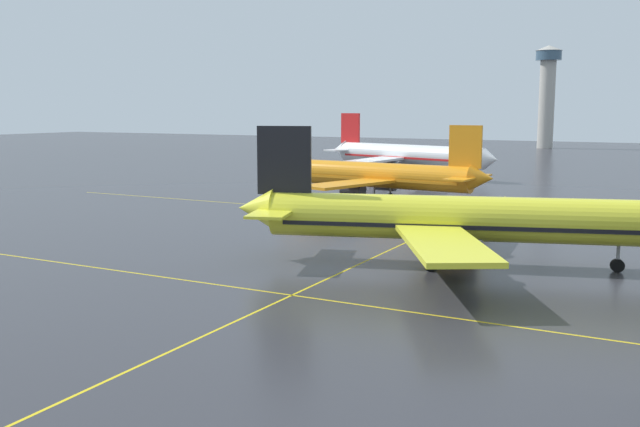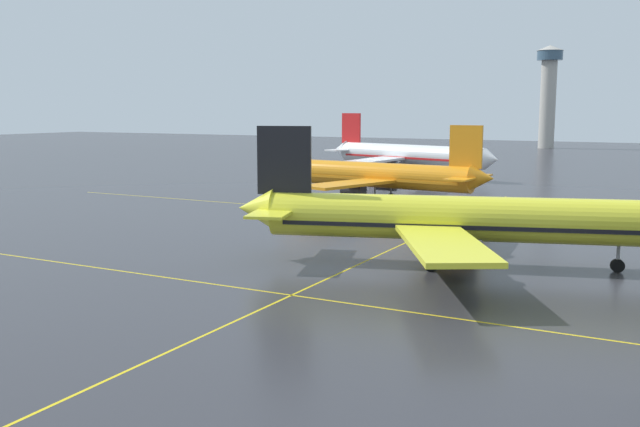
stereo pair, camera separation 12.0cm
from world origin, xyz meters
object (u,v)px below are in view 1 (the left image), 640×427
at_px(airliner_second_row, 451,219).
at_px(airliner_third_row, 374,175).
at_px(control_tower, 547,88).
at_px(airliner_far_left_stand, 407,155).

xyz_separation_m(airliner_second_row, airliner_third_row, (-22.42, 35.57, -0.22)).
height_order(airliner_second_row, control_tower, control_tower).
relative_size(airliner_second_row, airliner_far_left_stand, 0.95).
distance_m(airliner_second_row, airliner_third_row, 42.05).
relative_size(airliner_third_row, airliner_far_left_stand, 0.91).
distance_m(airliner_third_row, control_tower, 157.30).
xyz_separation_m(airliner_far_left_stand, control_tower, (5.20, 117.88, 15.94)).
bearing_deg(control_tower, airliner_third_row, -88.39).
bearing_deg(airliner_far_left_stand, airliner_second_row, -66.62).
height_order(airliner_third_row, airliner_far_left_stand, airliner_far_left_stand).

